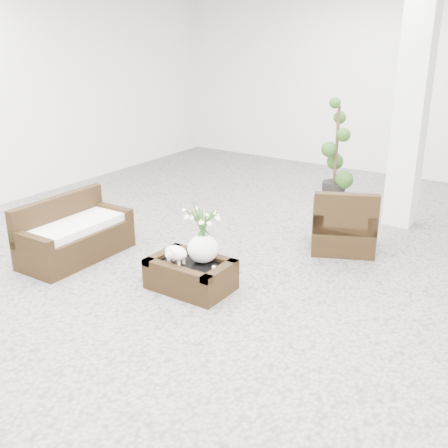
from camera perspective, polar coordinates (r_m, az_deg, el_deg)
The scene contains 9 objects.
ground at distance 6.55m, azimuth 0.49°, elevation -4.84°, with size 11.00×11.00×0.00m, color gray.
column at distance 8.10m, azimuth 19.19°, elevation 11.85°, with size 0.40×0.40×3.50m, color white.
coffee_table at distance 6.06m, azimuth -3.51°, elevation -5.44°, with size 0.90×0.60×0.31m, color #35220F.
sheep_figurine at distance 5.95m, azimuth -5.07°, elevation -3.22°, with size 0.28×0.23×0.21m, color white.
planter_narcissus at distance 5.86m, azimuth -2.26°, elevation -0.41°, with size 0.44×0.44×0.80m, color white, non-canonical shape.
tealight at distance 5.84m, azimuth -1.07°, elevation -4.56°, with size 0.04×0.04×0.03m, color white.
armchair at distance 7.20m, azimuth 12.47°, elevation 0.64°, with size 0.79×0.76×0.84m, color #35220F.
loveseat at distance 7.01m, azimuth -15.41°, elevation -0.55°, with size 1.42×0.68×0.76m, color #35220F.
topiary at distance 9.31m, azimuth 11.74°, elevation 7.68°, with size 0.44×0.44×1.65m, color #214014, non-canonical shape.
Camera 1 is at (3.25, -4.97, 2.77)m, focal length 43.47 mm.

